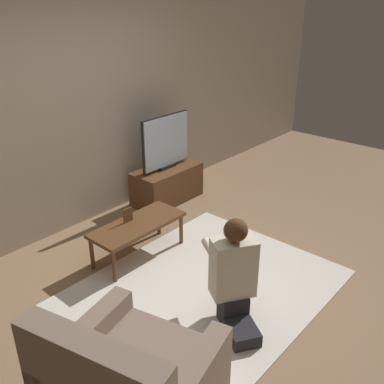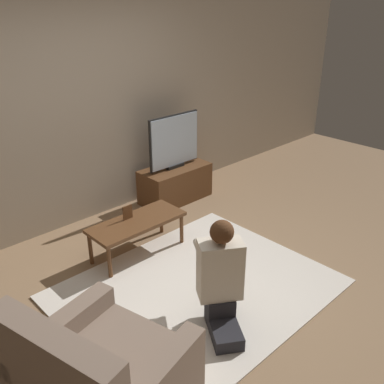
{
  "view_description": "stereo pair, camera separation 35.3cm",
  "coord_description": "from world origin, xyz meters",
  "px_view_note": "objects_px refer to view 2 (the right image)",
  "views": [
    {
      "loc": [
        -2.45,
        -2.0,
        2.43
      ],
      "look_at": [
        0.47,
        0.57,
        0.64
      ],
      "focal_mm": 40.0,
      "sensor_mm": 36.0,
      "label": 1
    },
    {
      "loc": [
        -2.21,
        -2.25,
        2.43
      ],
      "look_at": [
        0.47,
        0.57,
        0.64
      ],
      "focal_mm": 40.0,
      "sensor_mm": 36.0,
      "label": 2
    }
  ],
  "objects_px": {
    "coffee_table": "(137,224)",
    "person_kneeling": "(220,275)",
    "tv": "(174,141)",
    "armchair": "(103,382)"
  },
  "relations": [
    {
      "from": "coffee_table",
      "to": "person_kneeling",
      "type": "relative_size",
      "value": 1.06
    },
    {
      "from": "coffee_table",
      "to": "armchair",
      "type": "bearing_deg",
      "value": -133.22
    },
    {
      "from": "coffee_table",
      "to": "person_kneeling",
      "type": "distance_m",
      "value": 1.3
    },
    {
      "from": "armchair",
      "to": "person_kneeling",
      "type": "distance_m",
      "value": 1.16
    },
    {
      "from": "armchair",
      "to": "person_kneeling",
      "type": "xyz_separation_m",
      "value": [
        1.14,
        0.09,
        0.17
      ]
    },
    {
      "from": "tv",
      "to": "coffee_table",
      "type": "relative_size",
      "value": 0.78
    },
    {
      "from": "person_kneeling",
      "to": "coffee_table",
      "type": "bearing_deg",
      "value": -63.86
    },
    {
      "from": "tv",
      "to": "armchair",
      "type": "relative_size",
      "value": 0.72
    },
    {
      "from": "coffee_table",
      "to": "tv",
      "type": "bearing_deg",
      "value": 31.9
    },
    {
      "from": "coffee_table",
      "to": "armchair",
      "type": "xyz_separation_m",
      "value": [
        -1.29,
        -1.38,
        -0.05
      ]
    }
  ]
}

